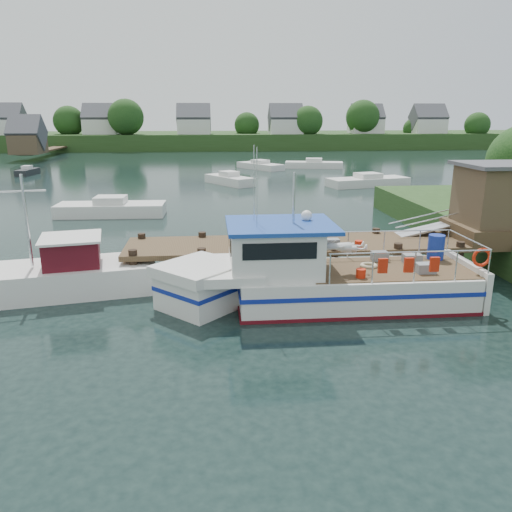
{
  "coord_description": "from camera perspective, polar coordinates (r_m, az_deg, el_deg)",
  "views": [
    {
      "loc": [
        -2.7,
        -19.17,
        6.34
      ],
      "look_at": [
        -1.0,
        -1.5,
        1.3
      ],
      "focal_mm": 35.0,
      "sensor_mm": 36.0,
      "label": 1
    }
  ],
  "objects": [
    {
      "name": "moored_a",
      "position": [
        33.87,
        -16.22,
        5.23
      ],
      "size": [
        6.94,
        2.56,
        1.26
      ],
      "rotation": [
        0.0,
        0.0,
        -0.38
      ],
      "color": "silver",
      "rests_on": "ground"
    },
    {
      "name": "lobster_boat",
      "position": [
        17.2,
        6.66,
        -2.4
      ],
      "size": [
        11.39,
        3.45,
        5.42
      ],
      "rotation": [
        0.0,
        0.0,
        -0.01
      ],
      "color": "silver",
      "rests_on": "ground"
    },
    {
      "name": "ground_plane",
      "position": [
        20.37,
        2.4,
        -2.3
      ],
      "size": [
        160.0,
        160.0,
        0.0
      ],
      "primitive_type": "plane",
      "color": "black"
    },
    {
      "name": "far_shore",
      "position": [
        101.66,
        -4.08,
        13.41
      ],
      "size": [
        140.0,
        42.55,
        9.22
      ],
      "color": "#27451C",
      "rests_on": "ground"
    },
    {
      "name": "moored_c",
      "position": [
        47.58,
        12.65,
        8.35
      ],
      "size": [
        7.96,
        4.36,
        1.19
      ],
      "rotation": [
        0.0,
        0.0,
        0.07
      ],
      "color": "silver",
      "rests_on": "ground"
    },
    {
      "name": "moored_b",
      "position": [
        47.54,
        -3.08,
        8.72
      ],
      "size": [
        4.63,
        5.79,
        1.25
      ],
      "rotation": [
        0.0,
        0.0,
        -0.4
      ],
      "color": "silver",
      "rests_on": "ground"
    },
    {
      "name": "moored_e",
      "position": [
        60.52,
        -24.66,
        8.77
      ],
      "size": [
        1.63,
        3.78,
        1.01
      ],
      "rotation": [
        0.0,
        0.0,
        0.07
      ],
      "color": "black",
      "rests_on": "ground"
    },
    {
      "name": "work_boat",
      "position": [
        19.65,
        -22.74,
        -2.11
      ],
      "size": [
        8.4,
        3.8,
        4.39
      ],
      "rotation": [
        0.0,
        0.0,
        0.19
      ],
      "color": "silver",
      "rests_on": "ground"
    },
    {
      "name": "moored_d",
      "position": [
        61.29,
        0.48,
        10.29
      ],
      "size": [
        5.48,
        6.67,
        1.11
      ],
      "rotation": [
        0.0,
        0.0,
        0.07
      ],
      "color": "silver",
      "rests_on": "ground"
    },
    {
      "name": "moored_far",
      "position": [
        63.02,
        6.63,
        10.37
      ],
      "size": [
        7.35,
        3.84,
        1.19
      ],
      "rotation": [
        0.0,
        0.0,
        0.04
      ],
      "color": "silver",
      "rests_on": "ground"
    },
    {
      "name": "dock",
      "position": [
        21.67,
        19.83,
        4.0
      ],
      "size": [
        16.6,
        3.0,
        4.78
      ],
      "color": "#4A3723",
      "rests_on": "ground"
    }
  ]
}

